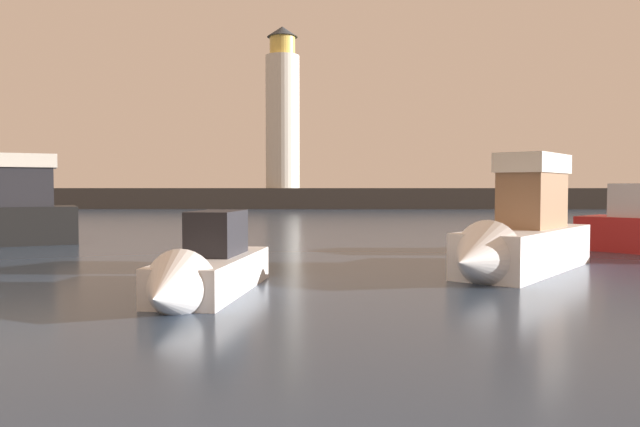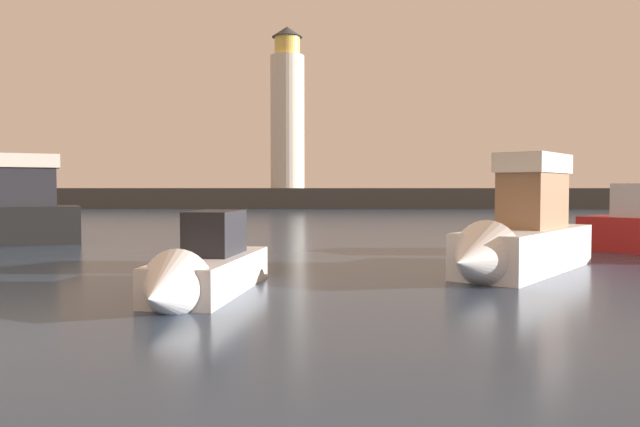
# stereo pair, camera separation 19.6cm
# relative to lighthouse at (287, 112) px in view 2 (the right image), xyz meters

# --- Properties ---
(ground_plane) EXTENTS (220.00, 220.00, 0.00)m
(ground_plane) POSITION_rel_lighthouse_xyz_m (4.36, -33.78, -10.88)
(ground_plane) COLOR #2D3D51
(breakwater) EXTENTS (92.74, 5.64, 2.30)m
(breakwater) POSITION_rel_lighthouse_xyz_m (4.36, 0.00, -9.73)
(breakwater) COLOR #423F3D
(breakwater) RESTS_ON ground_plane
(lighthouse) EXTENTS (3.81, 3.81, 18.12)m
(lighthouse) POSITION_rel_lighthouse_xyz_m (0.00, 0.00, 0.00)
(lighthouse) COLOR silver
(lighthouse) RESTS_ON breakwater
(motorboat_2) EXTENTS (5.95, 7.13, 3.55)m
(motorboat_2) POSITION_rel_lighthouse_xyz_m (10.61, -52.76, -9.81)
(motorboat_2) COLOR white
(motorboat_2) RESTS_ON ground_plane
(motorboat_3) EXTENTS (2.13, 5.92, 2.11)m
(motorboat_3) POSITION_rel_lighthouse_xyz_m (2.71, -56.62, -10.30)
(motorboat_3) COLOR white
(motorboat_3) RESTS_ON ground_plane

